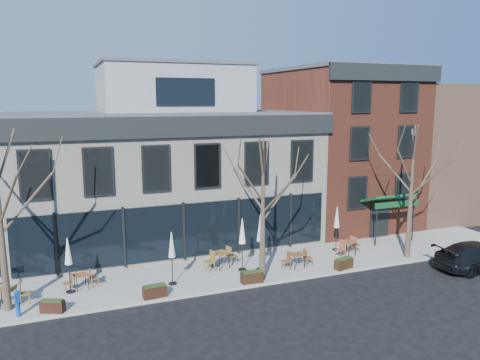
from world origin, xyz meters
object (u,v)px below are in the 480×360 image
object	(u,v)px
cafe_set_0	(8,295)
umbrella_0	(68,254)
parked_sedan	(479,256)
call_box	(17,302)

from	to	relation	value
cafe_set_0	umbrella_0	xyz separation A→B (m)	(2.53, 0.55, 1.35)
parked_sedan	cafe_set_0	distance (m)	23.30
parked_sedan	cafe_set_0	bearing A→B (deg)	82.42
call_box	umbrella_0	world-z (taller)	umbrella_0
parked_sedan	call_box	distance (m)	22.67
cafe_set_0	parked_sedan	bearing A→B (deg)	-9.24
cafe_set_0	umbrella_0	distance (m)	2.92
umbrella_0	call_box	bearing A→B (deg)	-138.73
parked_sedan	umbrella_0	distance (m)	20.95
call_box	umbrella_0	size ratio (longest dim) A/B	0.45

